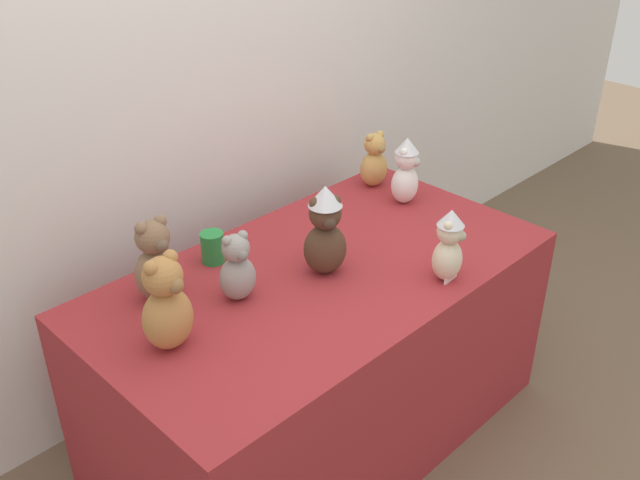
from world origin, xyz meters
name	(u,v)px	position (x,y,z in m)	size (l,w,h in m)	color
ground_plane	(368,463)	(0.00, 0.00, 0.00)	(10.00, 10.00, 0.00)	brown
wall_back	(184,62)	(0.00, 0.94, 1.30)	(7.00, 0.08, 2.60)	white
display_table	(320,355)	(0.00, 0.25, 0.36)	(1.61, 0.87, 0.73)	maroon
teddy_bear_mocha	(156,262)	(-0.47, 0.50, 0.86)	(0.15, 0.13, 0.28)	#7F6047
teddy_bear_cream	(449,246)	(0.26, -0.08, 0.85)	(0.14, 0.13, 0.26)	beige
teddy_bear_snow	(406,171)	(0.60, 0.38, 0.86)	(0.15, 0.14, 0.27)	white
teddy_bear_ash	(237,269)	(-0.30, 0.32, 0.83)	(0.13, 0.12, 0.23)	gray
teddy_bear_honey	(374,161)	(0.63, 0.57, 0.83)	(0.13, 0.12, 0.23)	tan
teddy_bear_cocoa	(325,231)	(0.01, 0.23, 0.88)	(0.19, 0.18, 0.32)	#4C3323
teddy_bear_caramel	(166,305)	(-0.59, 0.27, 0.87)	(0.17, 0.15, 0.30)	#B27A42
party_cup_green	(213,247)	(-0.22, 0.55, 0.78)	(0.08, 0.08, 0.11)	#238C3D
name_card_front_left	(451,274)	(0.26, -0.10, 0.75)	(0.07, 0.01, 0.05)	white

